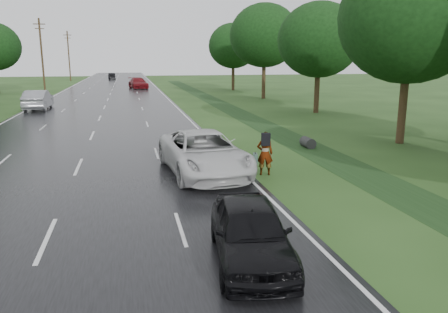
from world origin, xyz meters
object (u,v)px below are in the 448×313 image
object	(u,v)px
dark_sedan	(251,231)
silver_sedan	(38,100)
white_pickup	(204,153)
pedestrian	(264,153)

from	to	relation	value
dark_sedan	silver_sedan	xyz separation A→B (m)	(-10.66, 33.66, 0.16)
white_pickup	silver_sedan	bearing A→B (deg)	107.91
pedestrian	dark_sedan	size ratio (longest dim) A/B	0.42
silver_sedan	dark_sedan	bearing A→B (deg)	108.18
dark_sedan	silver_sedan	world-z (taller)	silver_sedan
pedestrian	white_pickup	size ratio (longest dim) A/B	0.29
pedestrian	white_pickup	distance (m)	2.45
dark_sedan	silver_sedan	size ratio (longest dim) A/B	0.79
pedestrian	dark_sedan	xyz separation A→B (m)	(-2.66, -7.38, -0.16)
white_pickup	silver_sedan	world-z (taller)	silver_sedan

